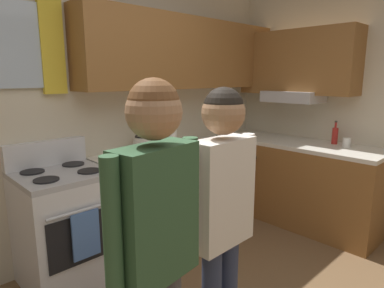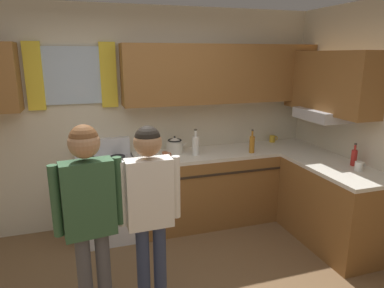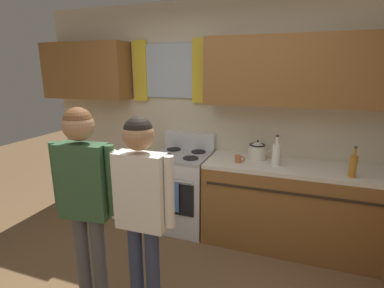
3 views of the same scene
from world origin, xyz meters
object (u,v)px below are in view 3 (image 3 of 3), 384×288
bottle_milk_white (276,154)px  adult_in_plaid (141,199)px  cup_terracotta (238,159)px  bottle_oil_amber (353,166)px  adult_left (85,189)px  stovetop_kettle (257,150)px  stove_oven (182,189)px

bottle_milk_white → adult_in_plaid: (-0.80, -1.32, -0.04)m
bottle_milk_white → cup_terracotta: size_ratio=2.88×
bottle_oil_amber → adult_left: size_ratio=0.18×
bottle_milk_white → adult_left: bearing=-132.6°
bottle_milk_white → adult_in_plaid: bearing=-121.4°
cup_terracotta → adult_in_plaid: adult_in_plaid is taller
cup_terracotta → stovetop_kettle: (0.17, 0.20, 0.06)m
stove_oven → bottle_oil_amber: (1.72, -0.18, 0.54)m
cup_terracotta → adult_in_plaid: 1.35m
adult_left → adult_in_plaid: bearing=5.1°
stovetop_kettle → adult_in_plaid: bearing=-111.8°
stovetop_kettle → adult_left: bearing=-124.2°
adult_left → cup_terracotta: bearing=56.6°
stove_oven → adult_in_plaid: adult_in_plaid is taller
stove_oven → adult_left: size_ratio=0.69×
stove_oven → stovetop_kettle: (0.84, 0.10, 0.53)m
bottle_milk_white → cup_terracotta: (-0.37, -0.04, -0.08)m
stove_oven → adult_in_plaid: size_ratio=0.71×
stove_oven → stovetop_kettle: 1.00m
stovetop_kettle → cup_terracotta: bearing=-129.0°
stovetop_kettle → adult_left: (-1.04, -1.52, 0.01)m
stove_oven → bottle_oil_amber: size_ratio=3.85×
bottle_milk_white → stovetop_kettle: size_ratio=1.14×
adult_in_plaid → stovetop_kettle: bearing=68.2°
stove_oven → bottle_milk_white: (1.05, -0.06, 0.55)m
stove_oven → bottle_milk_white: bearing=-3.5°
adult_left → bottle_oil_amber: bearing=32.8°
stove_oven → cup_terracotta: 0.83m
bottle_oil_amber → adult_left: adult_left is taller
stove_oven → adult_left: 1.53m
bottle_milk_white → bottle_oil_amber: size_ratio=1.09×
bottle_milk_white → stovetop_kettle: 0.27m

